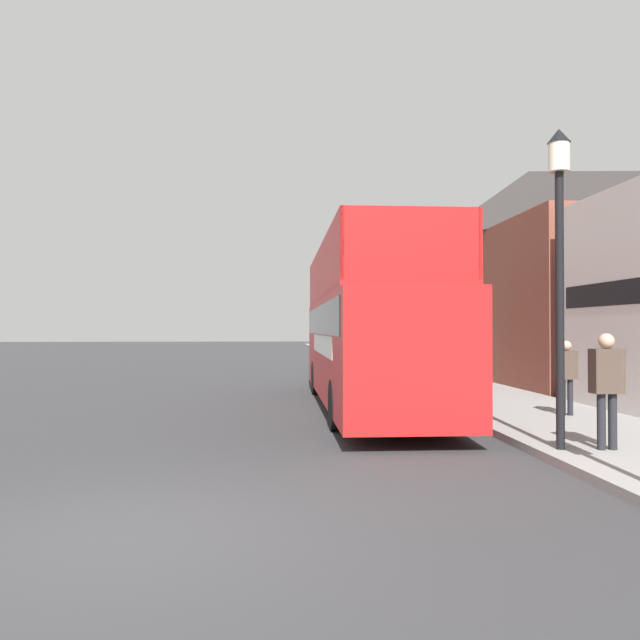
# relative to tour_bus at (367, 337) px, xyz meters

# --- Properties ---
(ground_plane) EXTENTS (144.00, 144.00, 0.00)m
(ground_plane) POSITION_rel_tour_bus_xyz_m (-3.79, 11.50, -1.78)
(ground_plane) COLOR #333335
(sidewalk) EXTENTS (3.58, 108.00, 0.14)m
(sidewalk) POSITION_rel_tour_bus_xyz_m (3.46, 8.50, -1.71)
(sidewalk) COLOR gray
(sidewalk) RESTS_ON ground_plane
(brick_terrace_rear) EXTENTS (6.00, 16.84, 8.57)m
(brick_terrace_rear) POSITION_rel_tour_bus_xyz_m (8.25, 9.50, 2.50)
(brick_terrace_rear) COLOR brown
(brick_terrace_rear) RESTS_ON ground_plane
(tour_bus) EXTENTS (2.58, 11.33, 4.06)m
(tour_bus) POSITION_rel_tour_bus_xyz_m (0.00, 0.00, 0.00)
(tour_bus) COLOR red
(tour_bus) RESTS_ON ground_plane
(parked_car_ahead_of_bus) EXTENTS (1.94, 4.43, 1.43)m
(parked_car_ahead_of_bus) POSITION_rel_tour_bus_xyz_m (0.51, 8.63, -1.11)
(parked_car_ahead_of_bus) COLOR silver
(parked_car_ahead_of_bus) RESTS_ON ground_plane
(pedestrian_second) EXTENTS (0.47, 0.26, 1.79)m
(pedestrian_second) POSITION_rel_tour_bus_xyz_m (2.74, -6.38, -0.56)
(pedestrian_second) COLOR #232328
(pedestrian_second) RESTS_ON sidewalk
(pedestrian_third) EXTENTS (0.42, 0.23, 1.60)m
(pedestrian_third) POSITION_rel_tour_bus_xyz_m (3.91, -2.66, -0.67)
(pedestrian_third) COLOR #232328
(pedestrian_third) RESTS_ON sidewalk
(lamp_post_nearest) EXTENTS (0.35, 0.35, 4.97)m
(lamp_post_nearest) POSITION_rel_tour_bus_xyz_m (2.04, -6.30, 1.76)
(lamp_post_nearest) COLOR black
(lamp_post_nearest) RESTS_ON sidewalk
(lamp_post_second) EXTENTS (0.35, 0.35, 4.62)m
(lamp_post_second) POSITION_rel_tour_bus_xyz_m (2.10, 1.11, 1.55)
(lamp_post_second) COLOR black
(lamp_post_second) RESTS_ON sidewalk
(lamp_post_third) EXTENTS (0.35, 0.35, 4.76)m
(lamp_post_third) POSITION_rel_tour_bus_xyz_m (2.33, 8.53, 1.64)
(lamp_post_third) COLOR black
(lamp_post_third) RESTS_ON sidewalk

